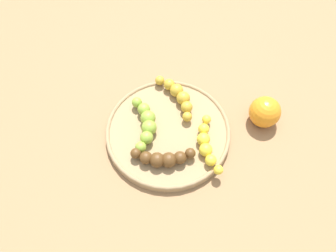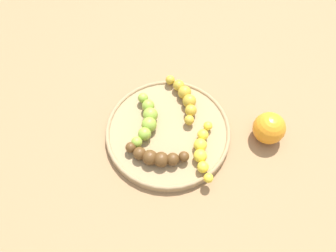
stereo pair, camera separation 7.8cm
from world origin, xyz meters
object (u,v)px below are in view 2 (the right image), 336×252
at_px(banana_spotted, 185,97).
at_px(orange_fruit, 269,128).
at_px(banana_yellow, 202,150).
at_px(fruit_bowl, 168,132).
at_px(banana_overripe, 156,157).
at_px(banana_green, 147,120).

bearing_deg(banana_spotted, orange_fruit, -45.03).
distance_m(banana_yellow, orange_fruit, 0.17).
bearing_deg(orange_fruit, banana_yellow, -137.74).
distance_m(fruit_bowl, orange_fruit, 0.24).
height_order(banana_overripe, banana_spotted, same).
height_order(fruit_bowl, banana_spotted, banana_spotted).
distance_m(banana_spotted, orange_fruit, 0.21).
relative_size(fruit_bowl, banana_spotted, 2.53).
bearing_deg(banana_yellow, banana_overripe, 12.03).
bearing_deg(banana_overripe, banana_spotted, 167.91).
xyz_separation_m(fruit_bowl, banana_overripe, (0.01, -0.08, 0.02)).
relative_size(banana_overripe, orange_fruit, 1.89).
bearing_deg(banana_green, fruit_bowl, -15.74).
height_order(banana_overripe, banana_yellow, banana_overripe).
xyz_separation_m(fruit_bowl, banana_yellow, (0.10, -0.03, 0.02)).
relative_size(banana_spotted, orange_fruit, 1.56).
height_order(banana_green, banana_yellow, banana_green).
distance_m(banana_green, banana_overripe, 0.10).
height_order(fruit_bowl, banana_overripe, banana_overripe).
bearing_deg(banana_spotted, banana_green, -164.75).
bearing_deg(banana_green, orange_fruit, -0.45).
height_order(banana_yellow, banana_spotted, banana_spotted).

